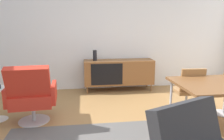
# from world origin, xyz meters

# --- Properties ---
(wall_back) EXTENTS (6.80, 0.12, 2.80)m
(wall_back) POSITION_xyz_m (0.00, 2.60, 1.40)
(wall_back) COLOR white
(wall_back) RESTS_ON ground_plane
(sideboard) EXTENTS (1.60, 0.45, 0.72)m
(sideboard) POSITION_xyz_m (0.30, 2.30, 0.44)
(sideboard) COLOR brown
(sideboard) RESTS_ON ground_plane
(vase_cobalt) EXTENTS (0.09, 0.09, 0.24)m
(vase_cobalt) POSITION_xyz_m (-0.25, 2.30, 0.84)
(vase_cobalt) COLOR black
(vase_cobalt) RESTS_ON sideboard
(dining_chair_back_left) EXTENTS (0.43, 0.45, 0.86)m
(dining_chair_back_left) POSITION_xyz_m (1.16, 0.63, 0.47)
(dining_chair_back_left) COLOR #9E7042
(dining_chair_back_left) RESTS_ON ground_plane
(lounge_chair_red) EXTENTS (0.75, 0.70, 0.95)m
(lounge_chair_red) POSITION_xyz_m (-1.30, 0.76, 0.47)
(lounge_chair_red) COLOR red
(lounge_chair_red) RESTS_ON ground_plane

